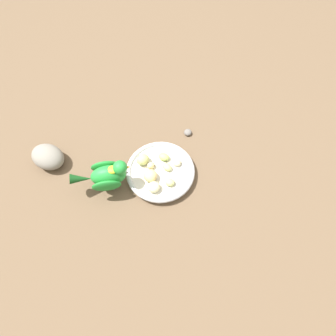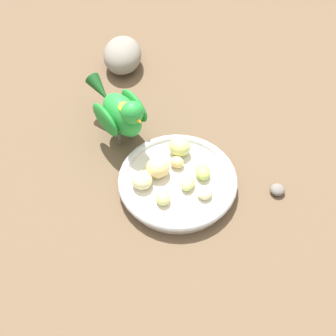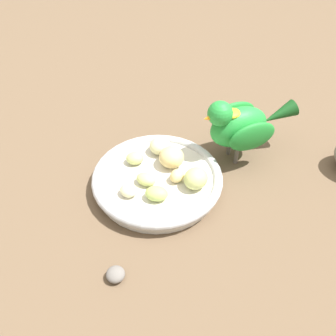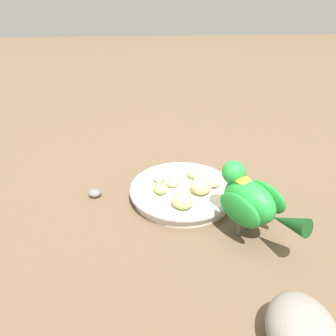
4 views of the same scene
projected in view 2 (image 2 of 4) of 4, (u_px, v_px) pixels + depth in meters
ground_plane at (177, 176)px, 0.80m from camera, size 4.00×4.00×0.00m
feeding_bowl at (180, 182)px, 0.78m from camera, size 0.20×0.20×0.03m
apple_piece_0 at (188, 183)px, 0.76m from camera, size 0.03×0.04×0.02m
apple_piece_1 at (179, 162)px, 0.79m from camera, size 0.03×0.03×0.02m
apple_piece_2 at (203, 172)px, 0.77m from camera, size 0.03×0.03×0.02m
apple_piece_3 at (158, 167)px, 0.77m from camera, size 0.05×0.05×0.03m
apple_piece_4 at (163, 198)px, 0.74m from camera, size 0.03×0.03×0.02m
apple_piece_5 at (180, 147)px, 0.80m from camera, size 0.05×0.05×0.03m
apple_piece_6 at (142, 180)px, 0.76m from camera, size 0.05×0.05×0.03m
apple_piece_7 at (205, 193)px, 0.75m from camera, size 0.03×0.03×0.02m
parrot at (121, 112)px, 0.81m from camera, size 0.12×0.15×0.12m
rock_large at (123, 55)px, 0.96m from camera, size 0.08×0.10×0.06m
pebble_0 at (277, 190)px, 0.78m from camera, size 0.03×0.03×0.01m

